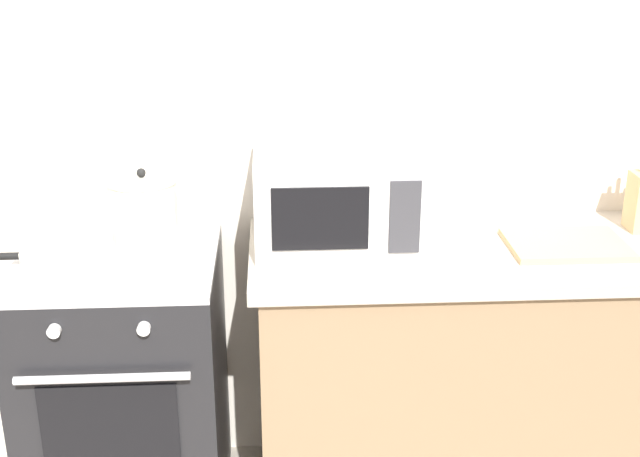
{
  "coord_description": "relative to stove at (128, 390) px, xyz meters",
  "views": [
    {
      "loc": [
        0.13,
        -1.79,
        1.93
      ],
      "look_at": [
        0.27,
        0.6,
        1.0
      ],
      "focal_mm": 47.88,
      "sensor_mm": 36.0,
      "label": 1
    }
  ],
  "objects": [
    {
      "name": "cutting_board",
      "position": [
        1.38,
        0.0,
        0.47
      ],
      "size": [
        0.36,
        0.26,
        0.02
      ],
      "primitive_type": "cube",
      "color": "tan",
      "rests_on": "countertop_right"
    },
    {
      "name": "countertop_right",
      "position": [
        1.25,
        0.02,
        0.44
      ],
      "size": [
        1.7,
        0.6,
        0.04
      ],
      "primitive_type": "cube",
      "color": "#ADA393",
      "rests_on": "lower_cabinet_right"
    },
    {
      "name": "frying_pan",
      "position": [
        -0.15,
        -0.06,
        0.48
      ],
      "size": [
        0.45,
        0.25,
        0.05
      ],
      "color": "beige",
      "rests_on": "stove"
    },
    {
      "name": "stove",
      "position": [
        0.0,
        0.0,
        0.0
      ],
      "size": [
        0.6,
        0.64,
        0.92
      ],
      "color": "black",
      "rests_on": "ground_plane"
    },
    {
      "name": "microwave",
      "position": [
        0.67,
        0.08,
        0.61
      ],
      "size": [
        0.5,
        0.37,
        0.3
      ],
      "color": "white",
      "rests_on": "countertop_right"
    },
    {
      "name": "back_wall",
      "position": [
        0.65,
        0.37,
        0.79
      ],
      "size": [
        4.4,
        0.1,
        2.5
      ],
      "primitive_type": "cube",
      "color": "silver",
      "rests_on": "ground_plane"
    },
    {
      "name": "lower_cabinet_right",
      "position": [
        1.25,
        0.02,
        -0.02
      ],
      "size": [
        1.64,
        0.56,
        0.88
      ],
      "primitive_type": "cube",
      "color": "#8C7051",
      "rests_on": "ground_plane"
    },
    {
      "name": "stock_pot",
      "position": [
        0.08,
        0.1,
        0.57
      ],
      "size": [
        0.3,
        0.22,
        0.25
      ],
      "color": "beige",
      "rests_on": "stove"
    }
  ]
}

